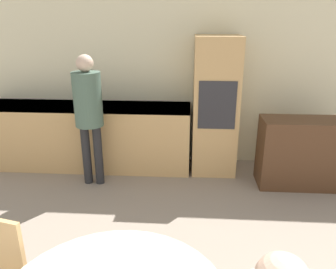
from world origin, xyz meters
The scene contains 5 objects.
wall_back centered at (0.00, 4.96, 1.30)m, with size 7.11×0.05×2.60m.
kitchen_counter centered at (-1.30, 4.62, 0.46)m, with size 2.81×0.60×0.89m.
oven_unit centered at (0.44, 4.62, 0.90)m, with size 0.58×0.59×1.80m.
sideboard centered at (1.53, 4.23, 0.43)m, with size 1.09×0.45×0.86m.
person_standing centered at (-1.10, 4.11, 1.00)m, with size 0.33×0.33×1.62m.
Camera 1 is at (0.09, 0.41, 2.01)m, focal length 35.00 mm.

